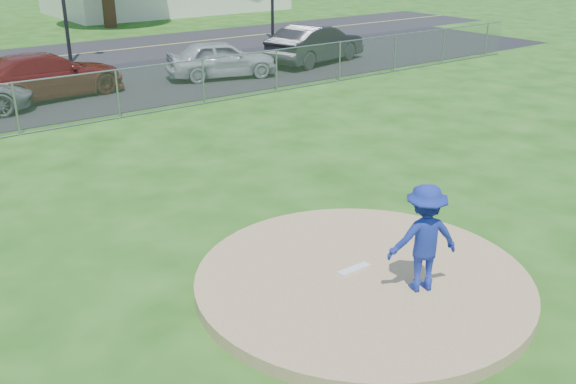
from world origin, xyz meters
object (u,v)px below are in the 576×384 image
(parked_car_pearl, at_px, (221,59))
(parked_car_charcoal, at_px, (316,44))
(parked_car_darkred, at_px, (47,75))
(pitcher, at_px, (424,238))

(parked_car_pearl, relative_size, parked_car_charcoal, 0.85)
(parked_car_pearl, xyz_separation_m, parked_car_charcoal, (4.95, 0.21, 0.10))
(parked_car_pearl, bearing_deg, parked_car_charcoal, -71.41)
(parked_car_darkred, height_order, parked_car_charcoal, parked_car_charcoal)
(pitcher, xyz_separation_m, parked_car_pearl, (6.25, 16.08, -0.31))
(parked_car_darkred, xyz_separation_m, parked_car_pearl, (6.56, -0.75, -0.05))
(parked_car_darkred, relative_size, parked_car_pearl, 1.25)
(parked_car_pearl, height_order, parked_car_charcoal, parked_car_charcoal)
(pitcher, distance_m, parked_car_charcoal, 19.77)
(pitcher, xyz_separation_m, parked_car_darkred, (-0.31, 16.83, -0.26))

